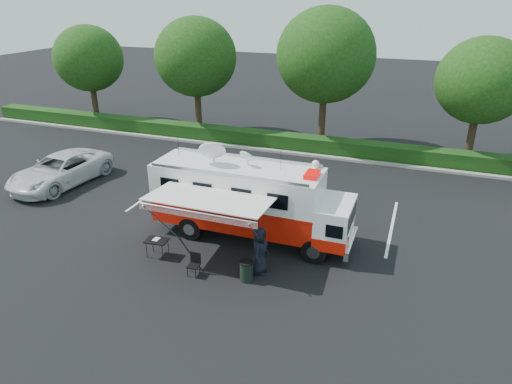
% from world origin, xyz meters
% --- Properties ---
extents(ground_plane, '(120.00, 120.00, 0.00)m').
position_xyz_m(ground_plane, '(0.00, 0.00, 0.00)').
color(ground_plane, black).
rests_on(ground_plane, ground).
extents(back_border, '(60.00, 6.14, 8.87)m').
position_xyz_m(back_border, '(1.14, 12.90, 5.00)').
color(back_border, '#9E998E').
rests_on(back_border, ground_plane).
extents(stall_lines, '(24.12, 5.50, 0.01)m').
position_xyz_m(stall_lines, '(-0.50, 3.00, 0.00)').
color(stall_lines, silver).
rests_on(stall_lines, ground_plane).
extents(command_truck, '(8.34, 2.30, 4.01)m').
position_xyz_m(command_truck, '(-0.07, -0.00, 1.72)').
color(command_truck, black).
rests_on(command_truck, ground_plane).
extents(awning, '(4.55, 2.37, 2.75)m').
position_xyz_m(awning, '(-0.82, -2.39, 2.57)').
color(awning, silver).
rests_on(awning, ground_plane).
extents(white_suv, '(3.22, 6.04, 1.62)m').
position_xyz_m(white_suv, '(-11.70, 1.94, 0.00)').
color(white_suv, silver).
rests_on(white_suv, ground_plane).
extents(person, '(0.65, 0.95, 1.85)m').
position_xyz_m(person, '(1.19, -2.35, 0.00)').
color(person, black).
rests_on(person, ground_plane).
extents(folding_table, '(0.92, 0.69, 0.74)m').
position_xyz_m(folding_table, '(-2.95, -2.68, 0.69)').
color(folding_table, black).
rests_on(folding_table, ground_plane).
extents(folding_chair, '(0.42, 0.44, 0.86)m').
position_xyz_m(folding_chair, '(-1.01, -3.28, 0.50)').
color(folding_chair, black).
rests_on(folding_chair, ground_plane).
extents(trash_bin, '(0.51, 0.51, 0.77)m').
position_xyz_m(trash_bin, '(0.92, -2.99, 0.39)').
color(trash_bin, black).
rests_on(trash_bin, ground_plane).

